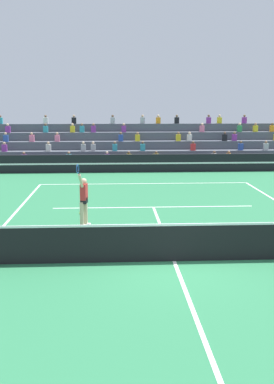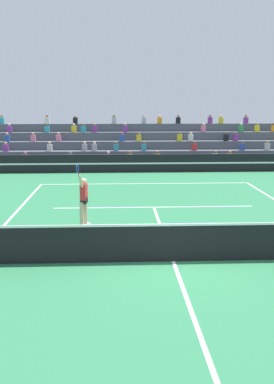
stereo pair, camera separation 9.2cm
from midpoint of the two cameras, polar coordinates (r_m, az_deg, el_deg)
The scene contains 7 objects.
ground_plane at distance 12.42m, azimuth 4.84°, elevation -8.76°, with size 120.00×120.00×0.00m, color #2D7A4C.
court_lines at distance 12.42m, azimuth 4.84°, elevation -8.74°, with size 11.10×23.90×0.01m.
tennis_net at distance 12.24m, azimuth 4.88°, elevation -6.37°, with size 12.00×0.10×1.10m.
sponsor_banner_wall at distance 27.84m, azimuth 0.61°, elevation 3.69°, with size 18.00×0.26×1.10m.
bleacher_stand at distance 31.56m, azimuth 0.21°, elevation 5.45°, with size 20.14×4.75×3.38m.
tennis_player at distance 15.54m, azimuth -6.63°, elevation -0.91°, with size 0.39×1.26×2.36m.
tennis_ball at distance 17.57m, azimuth -7.07°, elevation -2.67°, with size 0.07×0.07×0.07m, color #C6DB33.
Camera 2 is at (-1.53, -11.56, 4.26)m, focal length 42.00 mm.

